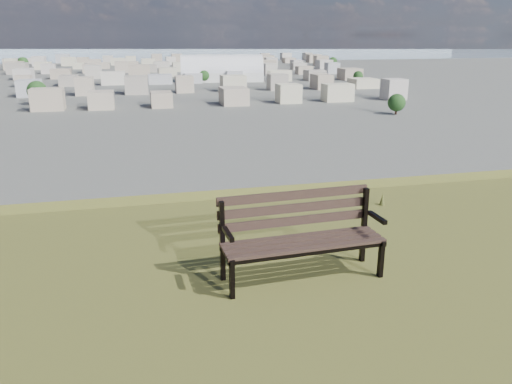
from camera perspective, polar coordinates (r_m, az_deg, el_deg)
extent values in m
cube|color=#3B2A22|center=(4.81, 6.16, -6.48)|extent=(1.61, 0.16, 0.03)
cube|color=#3B2A22|center=(4.90, 5.68, -5.99)|extent=(1.61, 0.16, 0.03)
cube|color=#3B2A22|center=(4.99, 5.22, -5.52)|extent=(1.61, 0.16, 0.03)
cube|color=#3B2A22|center=(5.08, 4.77, -5.07)|extent=(1.61, 0.16, 0.03)
cube|color=#3B2A22|center=(5.09, 4.53, -3.29)|extent=(1.61, 0.11, 0.09)
cube|color=#3B2A22|center=(5.07, 4.47, -1.83)|extent=(1.61, 0.11, 0.09)
cube|color=#3B2A22|center=(5.05, 4.42, -0.36)|extent=(1.61, 0.11, 0.09)
cube|color=black|center=(4.66, -2.76, -9.89)|extent=(0.05, 0.06, 0.39)
cube|color=black|center=(4.91, -3.87, -5.67)|extent=(0.05, 0.06, 0.82)
cube|color=black|center=(4.74, -3.31, -7.11)|extent=(0.07, 0.45, 0.04)
cube|color=black|center=(4.61, -3.23, -4.80)|extent=(0.06, 0.32, 0.04)
cube|color=black|center=(5.20, 14.10, -7.40)|extent=(0.05, 0.06, 0.39)
cube|color=black|center=(5.42, 12.24, -3.74)|extent=(0.05, 0.06, 0.82)
cube|color=black|center=(5.27, 13.27, -4.96)|extent=(0.07, 0.45, 0.04)
cube|color=black|center=(5.16, 13.68, -2.84)|extent=(0.06, 0.32, 0.04)
cube|color=black|center=(4.82, 6.18, -6.95)|extent=(1.61, 0.12, 0.04)
cube|color=black|center=(5.11, 4.73, -5.45)|extent=(1.61, 0.12, 0.04)
cone|color=brown|center=(7.39, 14.26, -0.78)|extent=(0.08, 0.08, 0.18)
cube|color=silver|center=(316.92, -3.94, 13.03)|extent=(51.44, 26.01, 5.50)
cylinder|color=white|center=(316.72, -3.95, 13.52)|extent=(51.44, 26.01, 20.90)
cube|color=#A1968A|center=(207.36, -23.47, 9.50)|extent=(11.00, 11.00, 7.00)
cube|color=#B7A691|center=(204.68, -16.77, 10.10)|extent=(11.00, 11.00, 7.00)
cube|color=#B0AFB4|center=(204.79, -9.95, 10.58)|extent=(11.00, 11.00, 7.00)
cube|color=beige|center=(207.69, -3.22, 10.90)|extent=(11.00, 11.00, 7.00)
cube|color=tan|center=(213.28, 3.25, 11.07)|extent=(11.00, 11.00, 7.00)
cube|color=#BDB3A6|center=(221.33, 9.33, 11.11)|extent=(11.00, 11.00, 7.00)
cube|color=beige|center=(231.61, 14.93, 11.04)|extent=(11.00, 11.00, 7.00)
cube|color=#B0AFB4|center=(258.42, -24.38, 10.71)|extent=(11.00, 11.00, 7.00)
cube|color=beige|center=(255.15, -19.00, 11.23)|extent=(11.00, 11.00, 7.00)
cube|color=tan|center=(254.11, -13.51, 11.67)|extent=(11.00, 11.00, 7.00)
cube|color=#BDB3A6|center=(255.33, -8.01, 12.00)|extent=(11.00, 11.00, 7.00)
cube|color=beige|center=(258.78, -2.60, 12.21)|extent=(11.00, 11.00, 7.00)
cube|color=beige|center=(264.37, 2.64, 12.33)|extent=(11.00, 11.00, 7.00)
cube|color=#A1968A|center=(271.97, 7.62, 12.34)|extent=(11.00, 11.00, 7.00)
cube|color=#B7A691|center=(281.42, 12.29, 12.27)|extent=(11.00, 11.00, 7.00)
cube|color=#BDB3A6|center=(309.60, -24.99, 11.51)|extent=(11.00, 11.00, 7.00)
cube|color=beige|center=(305.93, -20.50, 11.98)|extent=(11.00, 11.00, 7.00)
cube|color=beige|center=(304.12, -15.92, 12.37)|extent=(11.00, 11.00, 7.00)
cube|color=#A1968A|center=(304.20, -11.30, 12.70)|extent=(11.00, 11.00, 7.00)
cube|color=#B7A691|center=(306.16, -6.70, 12.94)|extent=(11.00, 11.00, 7.00)
cube|color=#B0AFB4|center=(309.97, -2.18, 13.09)|extent=(11.00, 11.00, 7.00)
cube|color=beige|center=(315.57, 2.21, 13.17)|extent=(11.00, 11.00, 7.00)
cube|color=tan|center=(322.86, 6.43, 13.18)|extent=(11.00, 11.00, 7.00)
cube|color=#BDB3A6|center=(331.73, 10.44, 13.12)|extent=(11.00, 11.00, 7.00)
cube|color=#B7A691|center=(360.85, -25.43, 12.09)|extent=(11.00, 11.00, 7.00)
cube|color=#B0AFB4|center=(356.90, -21.58, 12.50)|extent=(11.00, 11.00, 7.00)
cube|color=beige|center=(354.54, -17.65, 12.87)|extent=(11.00, 11.00, 7.00)
cube|color=tan|center=(353.79, -13.68, 13.18)|extent=(11.00, 11.00, 7.00)
cube|color=#BDB3A6|center=(354.67, -9.70, 13.42)|extent=(11.00, 11.00, 7.00)
cube|color=beige|center=(357.16, -5.75, 13.61)|extent=(11.00, 11.00, 7.00)
cube|color=beige|center=(361.23, -1.87, 13.73)|extent=(11.00, 11.00, 7.00)
cube|color=#A1968A|center=(366.83, 1.91, 13.78)|extent=(11.00, 11.00, 7.00)
cube|color=#B7A691|center=(373.89, 5.56, 13.78)|extent=(11.00, 11.00, 7.00)
cube|color=#B0AFB4|center=(382.33, 9.07, 13.73)|extent=(11.00, 11.00, 7.00)
cube|color=beige|center=(412.14, -25.76, 12.52)|extent=(11.00, 11.00, 7.00)
cube|color=beige|center=(407.98, -22.39, 12.90)|extent=(11.00, 11.00, 7.00)
cube|color=#A1968A|center=(405.21, -18.96, 13.23)|extent=(11.00, 11.00, 7.00)
cube|color=#B7A691|center=(403.84, -15.48, 13.52)|extent=(11.00, 11.00, 7.00)
cube|color=#B0AFB4|center=(403.90, -11.99, 13.77)|extent=(11.00, 11.00, 7.00)
cube|color=beige|center=(405.38, -8.50, 13.96)|extent=(11.00, 11.00, 7.00)
cube|color=tan|center=(408.26, -5.04, 14.11)|extent=(11.00, 11.00, 7.00)
cube|color=#BDB3A6|center=(412.53, -1.64, 14.20)|extent=(11.00, 11.00, 7.00)
cube|color=beige|center=(418.13, 1.68, 14.24)|extent=(11.00, 11.00, 7.00)
cube|color=beige|center=(425.02, 4.90, 14.24)|extent=(11.00, 11.00, 7.00)
cube|color=#A1968A|center=(433.13, 8.01, 14.20)|extent=(11.00, 11.00, 7.00)
cube|color=tan|center=(463.46, -26.01, 12.86)|extent=(11.00, 11.00, 7.00)
cube|color=#BDB3A6|center=(459.14, -23.02, 13.20)|extent=(11.00, 11.00, 7.00)
cube|color=beige|center=(456.04, -19.98, 13.51)|extent=(11.00, 11.00, 7.00)
cube|color=beige|center=(454.20, -16.89, 13.79)|extent=(11.00, 11.00, 7.00)
cube|color=#A1968A|center=(453.61, -13.78, 14.02)|extent=(11.00, 11.00, 7.00)
cube|color=#B7A691|center=(454.30, -10.66, 14.22)|extent=(11.00, 11.00, 7.00)
cube|color=#B0AFB4|center=(456.24, -7.56, 14.38)|extent=(11.00, 11.00, 7.00)
cube|color=beige|center=(459.44, -4.49, 14.49)|extent=(11.00, 11.00, 7.00)
cube|color=tan|center=(463.86, -1.47, 14.57)|extent=(11.00, 11.00, 7.00)
cube|color=#BDB3A6|center=(469.46, 1.50, 14.60)|extent=(11.00, 11.00, 7.00)
cube|color=beige|center=(476.21, 4.38, 14.60)|extent=(11.00, 11.00, 7.00)
cube|color=beige|center=(484.05, 7.18, 14.56)|extent=(11.00, 11.00, 7.00)
cube|color=beige|center=(514.80, -26.22, 13.13)|extent=(11.00, 11.00, 7.00)
cube|color=tan|center=(510.35, -23.53, 13.44)|extent=(11.00, 11.00, 7.00)
cube|color=#BDB3A6|center=(507.00, -20.79, 13.73)|extent=(11.00, 11.00, 7.00)
cube|color=beige|center=(504.77, -18.02, 13.99)|extent=(11.00, 11.00, 7.00)
cube|color=beige|center=(503.67, -15.22, 14.22)|extent=(11.00, 11.00, 7.00)
cube|color=#A1968A|center=(503.72, -12.41, 14.41)|extent=(11.00, 11.00, 7.00)
cube|color=#B7A691|center=(504.90, -9.60, 14.58)|extent=(11.00, 11.00, 7.00)
cube|color=#B0AFB4|center=(507.22, -6.81, 14.71)|extent=(11.00, 11.00, 7.00)
cube|color=beige|center=(510.66, -4.04, 14.80)|extent=(11.00, 11.00, 7.00)
cube|color=tan|center=(515.20, -1.32, 14.86)|extent=(11.00, 11.00, 7.00)
cube|color=#BDB3A6|center=(520.81, 1.35, 14.89)|extent=(11.00, 11.00, 7.00)
cube|color=beige|center=(527.44, 3.96, 14.89)|extent=(11.00, 11.00, 7.00)
cube|color=beige|center=(535.08, 6.50, 14.86)|extent=(11.00, 11.00, 7.00)
cube|color=beige|center=(566.15, -26.39, 13.35)|extent=(11.00, 11.00, 7.00)
cube|color=tan|center=(561.60, -23.95, 13.64)|extent=(11.00, 11.00, 7.00)
cube|color=#BDB3A6|center=(558.04, -21.46, 13.91)|extent=(11.00, 11.00, 7.00)
cube|color=beige|center=(555.49, -18.94, 14.15)|extent=(11.00, 11.00, 7.00)
cube|color=beige|center=(553.98, -16.40, 14.37)|extent=(11.00, 11.00, 7.00)
cube|color=#A1968A|center=(553.50, -13.84, 14.56)|extent=(11.00, 11.00, 7.00)
cube|color=#B7A691|center=(554.06, -11.28, 14.73)|extent=(11.00, 11.00, 7.00)
cube|color=#B0AFB4|center=(555.66, -8.73, 14.87)|extent=(11.00, 11.00, 7.00)
cube|color=beige|center=(558.28, -6.19, 14.97)|extent=(11.00, 11.00, 7.00)
cube|color=tan|center=(561.93, -3.68, 15.05)|extent=(11.00, 11.00, 7.00)
cube|color=#BDB3A6|center=(566.56, -1.20, 15.10)|extent=(11.00, 11.00, 7.00)
cube|color=beige|center=(572.16, 1.23, 15.13)|extent=(11.00, 11.00, 7.00)
cube|color=beige|center=(578.71, 3.61, 15.12)|extent=(11.00, 11.00, 7.00)
cube|color=#A1968A|center=(586.17, 5.94, 15.10)|extent=(11.00, 11.00, 7.00)
cylinder|color=#37241B|center=(188.49, 15.70, 8.86)|extent=(0.80, 0.80, 2.10)
sphere|color=#123418|center=(188.07, 15.78, 9.80)|extent=(6.30, 6.30, 6.30)
cylinder|color=#37241B|center=(227.86, -23.62, 9.53)|extent=(0.80, 0.80, 2.70)
sphere|color=#123418|center=(227.44, -23.74, 10.54)|extent=(8.10, 8.10, 8.10)
cylinder|color=#37241B|center=(312.93, 11.56, 12.34)|extent=(0.80, 0.80, 1.95)
sphere|color=#123418|center=(312.70, 11.60, 12.87)|extent=(5.85, 5.85, 5.85)
cylinder|color=#37241B|center=(408.41, -5.03, 13.77)|extent=(0.80, 0.80, 2.25)
sphere|color=#123418|center=(408.21, -5.05, 14.25)|extent=(6.75, 6.75, 6.75)
cylinder|color=#37241B|center=(472.18, -25.01, 12.79)|extent=(0.80, 0.80, 2.85)
sphere|color=#123418|center=(471.97, -25.08, 13.31)|extent=(8.55, 8.55, 8.55)
cylinder|color=#37241B|center=(306.87, -5.92, 12.51)|extent=(0.80, 0.80, 2.10)
sphere|color=#123418|center=(306.61, -5.94, 13.10)|extent=(6.30, 6.30, 6.30)
cylinder|color=#37241B|center=(456.97, 8.76, 14.05)|extent=(0.80, 0.80, 2.55)
sphere|color=#123418|center=(456.77, 8.78, 14.53)|extent=(7.65, 7.65, 7.65)
cube|color=#96AFC0|center=(903.40, -13.94, 15.29)|extent=(2400.00, 700.00, 0.12)
cube|color=#8C9EAD|center=(1401.15, -7.66, 17.17)|extent=(700.00, 220.00, 45.00)
cube|color=#8C9EAD|center=(1573.91, 11.45, 17.29)|extent=(500.00, 220.00, 60.00)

